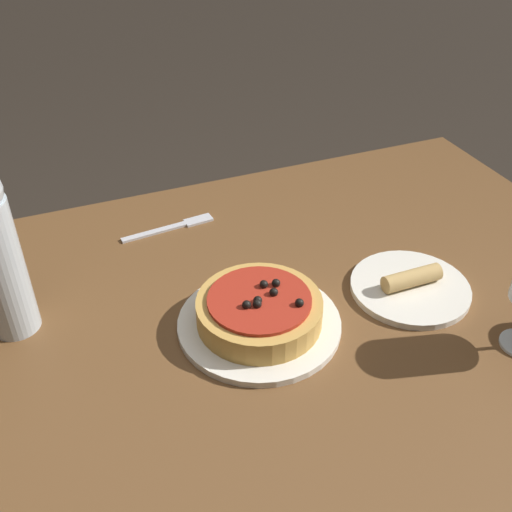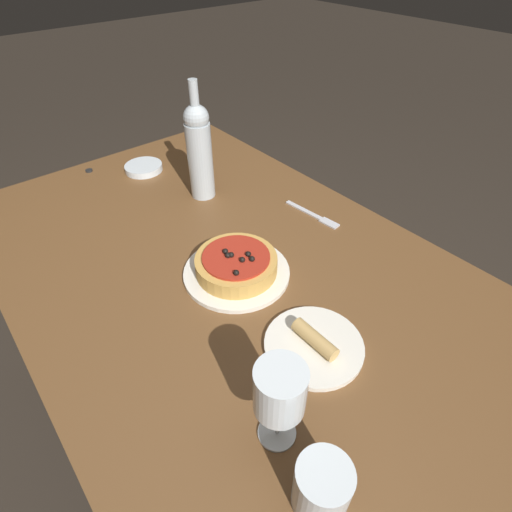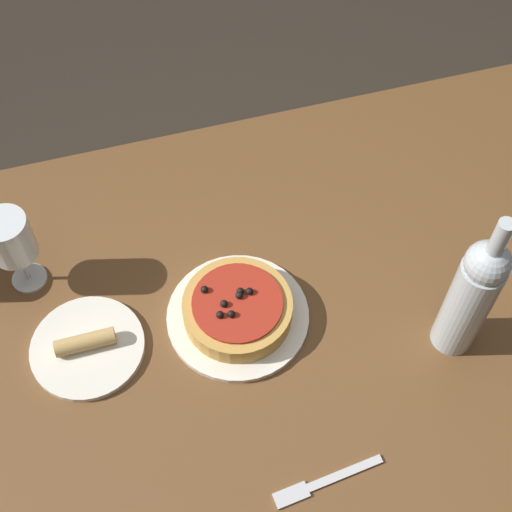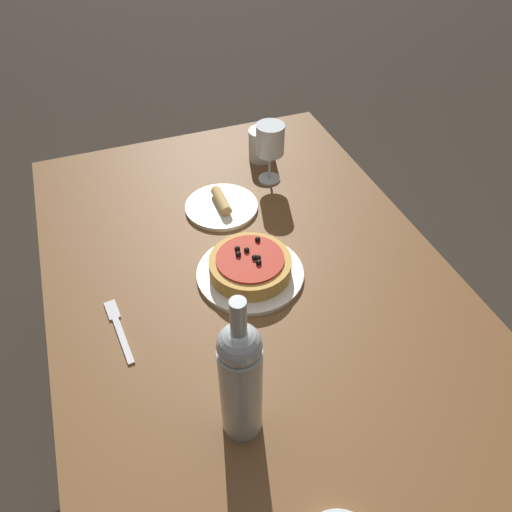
{
  "view_description": "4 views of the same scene",
  "coord_description": "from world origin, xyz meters",
  "px_view_note": "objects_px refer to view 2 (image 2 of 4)",
  "views": [
    {
      "loc": [
        0.22,
        0.66,
        1.37
      ],
      "look_at": [
        -0.07,
        -0.05,
        0.81
      ],
      "focal_mm": 42.0,
      "sensor_mm": 36.0,
      "label": 1
    },
    {
      "loc": [
        -0.64,
        0.43,
        1.39
      ],
      "look_at": [
        -0.11,
        -0.02,
        0.8
      ],
      "focal_mm": 28.0,
      "sensor_mm": 36.0,
      "label": 2
    },
    {
      "loc": [
        -0.2,
        -0.62,
        1.88
      ],
      "look_at": [
        -0.0,
        0.05,
        0.82
      ],
      "focal_mm": 50.0,
      "sensor_mm": 36.0,
      "label": 3
    },
    {
      "loc": [
        0.75,
        -0.28,
        1.6
      ],
      "look_at": [
        -0.04,
        0.01,
        0.79
      ],
      "focal_mm": 35.0,
      "sensor_mm": 36.0,
      "label": 4
    }
  ],
  "objects_px": {
    "water_cup": "(322,487)",
    "bottle_cap": "(89,171)",
    "wine_bottle": "(199,150)",
    "fork": "(315,216)",
    "wine_glass": "(280,392)",
    "side_bowl": "(144,168)",
    "dinner_plate": "(236,273)",
    "side_plate": "(314,344)",
    "dining_table": "(225,283)",
    "pizza": "(235,264)"
  },
  "relations": [
    {
      "from": "dinner_plate",
      "to": "fork",
      "type": "height_order",
      "value": "dinner_plate"
    },
    {
      "from": "wine_bottle",
      "to": "fork",
      "type": "height_order",
      "value": "wine_bottle"
    },
    {
      "from": "bottle_cap",
      "to": "water_cup",
      "type": "bearing_deg",
      "value": 173.6
    },
    {
      "from": "water_cup",
      "to": "wine_bottle",
      "type": "bearing_deg",
      "value": -23.1
    },
    {
      "from": "water_cup",
      "to": "fork",
      "type": "height_order",
      "value": "water_cup"
    },
    {
      "from": "pizza",
      "to": "dining_table",
      "type": "bearing_deg",
      "value": -3.81
    },
    {
      "from": "water_cup",
      "to": "dinner_plate",
      "type": "bearing_deg",
      "value": -23.56
    },
    {
      "from": "dining_table",
      "to": "dinner_plate",
      "type": "xyz_separation_m",
      "value": [
        -0.05,
        0.0,
        0.08
      ]
    },
    {
      "from": "dining_table",
      "to": "fork",
      "type": "bearing_deg",
      "value": -90.71
    },
    {
      "from": "dining_table",
      "to": "side_bowl",
      "type": "height_order",
      "value": "side_bowl"
    },
    {
      "from": "fork",
      "to": "side_plate",
      "type": "bearing_deg",
      "value": -52.17
    },
    {
      "from": "wine_glass",
      "to": "side_bowl",
      "type": "distance_m",
      "value": 1.04
    },
    {
      "from": "pizza",
      "to": "side_bowl",
      "type": "relative_size",
      "value": 1.56
    },
    {
      "from": "pizza",
      "to": "wine_glass",
      "type": "height_order",
      "value": "wine_glass"
    },
    {
      "from": "dinner_plate",
      "to": "side_plate",
      "type": "relative_size",
      "value": 1.28
    },
    {
      "from": "wine_glass",
      "to": "side_plate",
      "type": "distance_m",
      "value": 0.23
    },
    {
      "from": "dining_table",
      "to": "side_bowl",
      "type": "distance_m",
      "value": 0.59
    },
    {
      "from": "wine_glass",
      "to": "bottle_cap",
      "type": "relative_size",
      "value": 7.66
    },
    {
      "from": "dinner_plate",
      "to": "side_bowl",
      "type": "height_order",
      "value": "side_bowl"
    },
    {
      "from": "dining_table",
      "to": "bottle_cap",
      "type": "bearing_deg",
      "value": 6.22
    },
    {
      "from": "side_bowl",
      "to": "side_plate",
      "type": "xyz_separation_m",
      "value": [
        -0.91,
        0.09,
        -0.0
      ]
    },
    {
      "from": "dinner_plate",
      "to": "pizza",
      "type": "xyz_separation_m",
      "value": [
        -0.0,
        0.0,
        0.03
      ]
    },
    {
      "from": "fork",
      "to": "water_cup",
      "type": "bearing_deg",
      "value": -51.45
    },
    {
      "from": "side_plate",
      "to": "side_bowl",
      "type": "bearing_deg",
      "value": -5.6
    },
    {
      "from": "dinner_plate",
      "to": "side_plate",
      "type": "xyz_separation_m",
      "value": [
        -0.28,
        0.01,
        0.0
      ]
    },
    {
      "from": "side_bowl",
      "to": "fork",
      "type": "height_order",
      "value": "side_bowl"
    },
    {
      "from": "wine_glass",
      "to": "fork",
      "type": "xyz_separation_m",
      "value": [
        0.41,
        -0.52,
        -0.13
      ]
    },
    {
      "from": "dining_table",
      "to": "dinner_plate",
      "type": "height_order",
      "value": "dinner_plate"
    },
    {
      "from": "dinner_plate",
      "to": "wine_bottle",
      "type": "relative_size",
      "value": 0.75
    },
    {
      "from": "water_cup",
      "to": "side_bowl",
      "type": "xyz_separation_m",
      "value": [
        1.11,
        -0.29,
        -0.04
      ]
    },
    {
      "from": "wine_bottle",
      "to": "fork",
      "type": "xyz_separation_m",
      "value": [
        -0.31,
        -0.18,
        -0.15
      ]
    },
    {
      "from": "wine_glass",
      "to": "side_bowl",
      "type": "height_order",
      "value": "wine_glass"
    },
    {
      "from": "dining_table",
      "to": "wine_glass",
      "type": "bearing_deg",
      "value": 155.21
    },
    {
      "from": "side_bowl",
      "to": "water_cup",
      "type": "bearing_deg",
      "value": 165.41
    },
    {
      "from": "water_cup",
      "to": "side_plate",
      "type": "relative_size",
      "value": 0.49
    },
    {
      "from": "dining_table",
      "to": "water_cup",
      "type": "height_order",
      "value": "water_cup"
    },
    {
      "from": "wine_bottle",
      "to": "side_plate",
      "type": "xyz_separation_m",
      "value": [
        -0.64,
        0.16,
        -0.14
      ]
    },
    {
      "from": "water_cup",
      "to": "bottle_cap",
      "type": "distance_m",
      "value": 1.24
    },
    {
      "from": "pizza",
      "to": "bottle_cap",
      "type": "distance_m",
      "value": 0.75
    },
    {
      "from": "wine_bottle",
      "to": "wine_glass",
      "type": "bearing_deg",
      "value": 154.94
    },
    {
      "from": "dinner_plate",
      "to": "pizza",
      "type": "bearing_deg",
      "value": 172.16
    },
    {
      "from": "water_cup",
      "to": "bottle_cap",
      "type": "relative_size",
      "value": 4.18
    },
    {
      "from": "fork",
      "to": "side_plate",
      "type": "distance_m",
      "value": 0.48
    },
    {
      "from": "dining_table",
      "to": "water_cup",
      "type": "relative_size",
      "value": 15.24
    },
    {
      "from": "side_plate",
      "to": "bottle_cap",
      "type": "height_order",
      "value": "side_plate"
    },
    {
      "from": "dining_table",
      "to": "wine_bottle",
      "type": "xyz_separation_m",
      "value": [
        0.31,
        -0.15,
        0.23
      ]
    },
    {
      "from": "side_plate",
      "to": "wine_bottle",
      "type": "bearing_deg",
      "value": -14.02
    },
    {
      "from": "dinner_plate",
      "to": "side_plate",
      "type": "bearing_deg",
      "value": 178.04
    },
    {
      "from": "dinner_plate",
      "to": "fork",
      "type": "xyz_separation_m",
      "value": [
        0.05,
        -0.34,
        -0.0
      ]
    },
    {
      "from": "dining_table",
      "to": "side_bowl",
      "type": "xyz_separation_m",
      "value": [
        0.58,
        -0.08,
        0.08
      ]
    }
  ]
}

